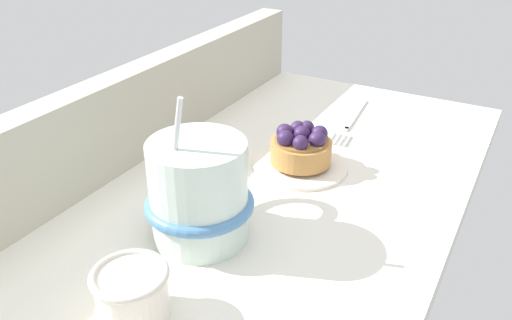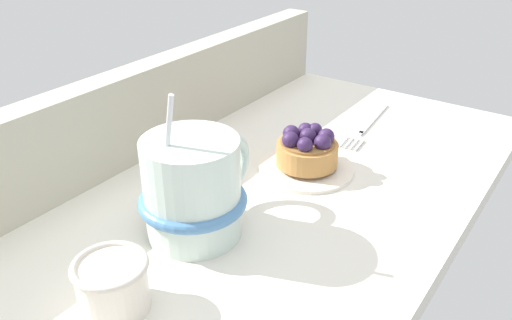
{
  "view_description": "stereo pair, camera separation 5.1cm",
  "coord_description": "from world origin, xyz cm",
  "px_view_note": "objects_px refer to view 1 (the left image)",
  "views": [
    {
      "loc": [
        -45.91,
        -23.88,
        31.35
      ],
      "look_at": [
        -2.52,
        0.17,
        4.79
      ],
      "focal_mm": 37.24,
      "sensor_mm": 36.0,
      "label": 1
    },
    {
      "loc": [
        -43.21,
        -28.21,
        31.35
      ],
      "look_at": [
        -2.52,
        0.17,
        4.79
      ],
      "focal_mm": 37.24,
      "sensor_mm": 36.0,
      "label": 2
    }
  ],
  "objects_px": {
    "raspberry_tart": "(301,146)",
    "coffee_mug": "(200,192)",
    "dessert_fork": "(352,120)",
    "sugar_bowl": "(133,294)",
    "dessert_plate": "(300,165)"
  },
  "relations": [
    {
      "from": "dessert_plate",
      "to": "raspberry_tart",
      "type": "distance_m",
      "value": 0.03
    },
    {
      "from": "sugar_bowl",
      "to": "raspberry_tart",
      "type": "bearing_deg",
      "value": -2.07
    },
    {
      "from": "sugar_bowl",
      "to": "coffee_mug",
      "type": "bearing_deg",
      "value": 7.75
    },
    {
      "from": "coffee_mug",
      "to": "raspberry_tart",
      "type": "bearing_deg",
      "value": -8.86
    },
    {
      "from": "dessert_plate",
      "to": "sugar_bowl",
      "type": "xyz_separation_m",
      "value": [
        -0.29,
        0.01,
        0.02
      ]
    },
    {
      "from": "raspberry_tart",
      "to": "dessert_fork",
      "type": "relative_size",
      "value": 0.43
    },
    {
      "from": "raspberry_tart",
      "to": "dessert_fork",
      "type": "distance_m",
      "value": 0.16
    },
    {
      "from": "dessert_fork",
      "to": "sugar_bowl",
      "type": "height_order",
      "value": "sugar_bowl"
    },
    {
      "from": "dessert_plate",
      "to": "dessert_fork",
      "type": "xyz_separation_m",
      "value": [
        0.16,
        -0.01,
        -0.0
      ]
    },
    {
      "from": "dessert_plate",
      "to": "dessert_fork",
      "type": "distance_m",
      "value": 0.16
    },
    {
      "from": "dessert_plate",
      "to": "sugar_bowl",
      "type": "bearing_deg",
      "value": 177.94
    },
    {
      "from": "coffee_mug",
      "to": "sugar_bowl",
      "type": "xyz_separation_m",
      "value": [
        -0.12,
        -0.02,
        -0.02
      ]
    },
    {
      "from": "coffee_mug",
      "to": "dessert_fork",
      "type": "bearing_deg",
      "value": -5.99
    },
    {
      "from": "dessert_fork",
      "to": "sugar_bowl",
      "type": "xyz_separation_m",
      "value": [
        -0.45,
        0.02,
        0.02
      ]
    },
    {
      "from": "raspberry_tart",
      "to": "coffee_mug",
      "type": "xyz_separation_m",
      "value": [
        -0.17,
        0.03,
        0.02
      ]
    }
  ]
}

